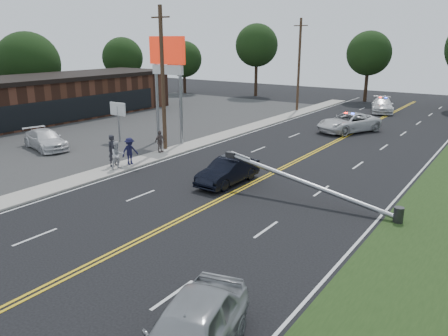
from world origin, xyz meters
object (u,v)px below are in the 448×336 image
Objects in this scene: utility_pole_mid at (163,79)px; parked_car at (46,140)px; utility_pole_far at (299,65)px; bystander_d at (160,142)px; waiting_sedan at (190,334)px; pylon_sign at (167,64)px; small_sign at (118,112)px; emergency_a at (348,123)px; bystander_b at (117,155)px; bystander_c at (130,151)px; bystander_a at (113,150)px; crashed_sedan at (228,171)px; emergency_b at (382,105)px; fallen_streetlight at (316,186)px.

parked_car is (-7.50, -4.71, -4.39)m from utility_pole_mid.
utility_pole_far is 23.40m from bystander_d.
utility_pole_mid reaches higher than waiting_sedan.
small_sign is at bearing -150.26° from pylon_sign.
small_sign is 2.01× the size of bystander_d.
emergency_a is at bearing 50.30° from pylon_sign.
bystander_b is 1.12× the size of bystander_d.
bystander_b is (5.94, -5.56, -1.35)m from small_sign.
bystander_d is at bearing 22.31° from bystander_c.
bystander_d is at bearing -93.57° from emergency_a.
pylon_sign is 9.39m from bystander_b.
bystander_b is at bearing -111.04° from bystander_a.
crashed_sedan is (8.07, -25.77, -4.37)m from utility_pole_far.
utility_pole_far is 5.02× the size of bystander_a.
utility_pole_mid is at bearing 0.00° from small_sign.
emergency_b is 32.88m from bystander_b.
utility_pole_mid reaches higher than bystander_d.
emergency_b is (8.13, 4.57, -4.30)m from utility_pole_far.
fallen_streetlight is 29.54m from utility_pole_far.
waiting_sedan is 2.78× the size of bystander_b.
emergency_b is at bearing 91.41° from crashed_sedan.
emergency_a is at bearing 89.51° from crashed_sedan.
bystander_d is (-0.56, 3.37, -0.09)m from bystander_c.
bystander_a is (-8.29, -19.28, 0.30)m from emergency_a.
utility_pole_mid is 7.00m from bystander_b.
bystander_c reaches higher than waiting_sedan.
emergency_b is (0.06, 30.35, 0.07)m from crashed_sedan.
bystander_d is (-12.96, 2.98, -0.03)m from fallen_streetlight.
bystander_a is at bearing -85.60° from utility_pole_mid.
emergency_b is at bearing 69.01° from pylon_sign.
bystander_d is at bearing 119.87° from waiting_sedan.
fallen_streetlight is 1.59× the size of emergency_a.
waiting_sedan is at bearing -102.99° from parked_car.
fallen_streetlight reaches higher than bystander_b.
utility_pole_mid is 6.48× the size of bystander_d.
fallen_streetlight reaches higher than bystander_c.
waiting_sedan is at bearing -110.39° from bystander_b.
bystander_c is at bearing -87.86° from utility_pole_far.
fallen_streetlight is at bearing -82.69° from bystander_a.
pylon_sign reaches higher than bystander_a.
bystander_a is (0.40, -5.25, -3.97)m from utility_pole_mid.
fallen_streetlight is at bearing -16.64° from utility_pole_mid.
utility_pole_far is 6.48× the size of bystander_d.
crashed_sedan is at bearing -59.39° from bystander_b.
small_sign reaches higher than bystander_c.
crashed_sedan is 2.50× the size of bystander_b.
pylon_sign is 8.90m from bystander_a.
bystander_d is at bearing -11.04° from small_sign.
emergency_b is at bearing 99.76° from fallen_streetlight.
utility_pole_mid is 9.88m from parked_car.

